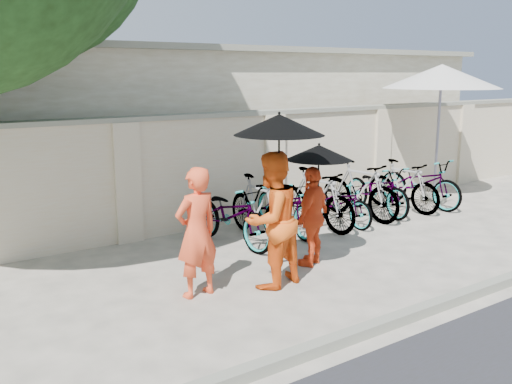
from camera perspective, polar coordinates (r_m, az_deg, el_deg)
ground at (r=7.79m, az=3.34°, el=-9.11°), size 80.00×80.00×0.00m
kerb at (r=6.62m, az=12.69°, el=-12.75°), size 40.00×0.16×0.12m
compound_wall at (r=10.63m, az=-3.03°, el=2.17°), size 20.00×0.30×2.00m
building_behind at (r=14.33m, az=-7.73°, el=7.01°), size 14.00×6.00×3.20m
monk_left at (r=7.16m, az=-5.96°, el=-4.05°), size 0.65×0.46×1.66m
monk_center at (r=7.44m, az=1.57°, el=-2.81°), size 1.00×0.84×1.80m
parasol_center at (r=7.19m, az=2.33°, el=6.75°), size 1.16×1.16×1.26m
monk_right at (r=8.35m, az=5.70°, el=-2.41°), size 0.93×0.69×1.47m
parasol_right at (r=8.12m, az=6.31°, el=3.95°), size 0.94×0.94×0.95m
patio_umbrella at (r=12.96m, az=18.05°, el=10.79°), size 2.98×2.98×2.96m
bike_0 at (r=9.32m, az=-2.49°, el=-2.25°), size 0.93×2.04×1.03m
bike_1 at (r=9.71m, az=0.18°, el=-1.53°), size 0.62×1.82×1.07m
bike_2 at (r=10.05m, az=2.98°, el=-1.35°), size 0.83×1.92×0.98m
bike_3 at (r=10.32m, az=5.98°, el=-0.70°), size 0.75×1.89×1.10m
bike_4 at (r=10.72m, az=8.44°, el=-0.98°), size 0.60×1.63×0.85m
bike_5 at (r=11.17m, az=10.33°, el=0.22°), size 0.69×1.93×1.14m
bike_6 at (r=11.67m, az=12.05°, el=0.26°), size 0.86×1.94×0.98m
bike_7 at (r=12.01m, az=14.48°, el=0.61°), size 0.67×1.78×1.04m
bike_8 at (r=12.49m, az=16.08°, el=0.93°), size 0.90×2.03×1.03m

